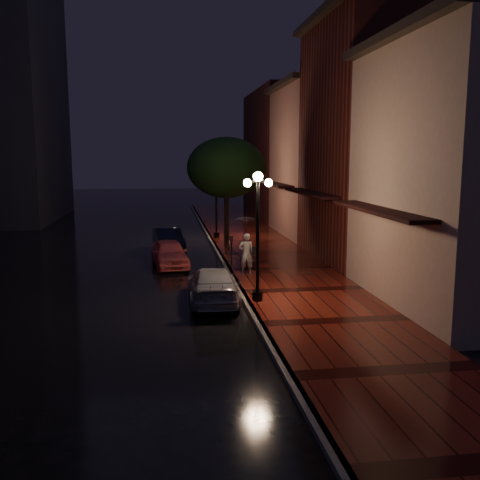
{
  "coord_description": "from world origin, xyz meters",
  "views": [
    {
      "loc": [
        -2.69,
        -22.19,
        4.98
      ],
      "look_at": [
        0.49,
        0.17,
        1.4
      ],
      "focal_mm": 40.0,
      "sensor_mm": 36.0,
      "label": 1
    }
  ],
  "objects_px": {
    "navy_car": "(168,240)",
    "silver_car": "(213,285)",
    "street_tree": "(227,170)",
    "streetlamp_far": "(216,197)",
    "woman_with_umbrella": "(246,236)",
    "parking_meter": "(231,249)",
    "pink_car": "(170,253)",
    "streetlamp_near": "(258,228)"
  },
  "relations": [
    {
      "from": "street_tree",
      "to": "parking_meter",
      "type": "height_order",
      "value": "street_tree"
    },
    {
      "from": "navy_car",
      "to": "streetlamp_far",
      "type": "bearing_deg",
      "value": 41.5
    },
    {
      "from": "streetlamp_near",
      "to": "parking_meter",
      "type": "height_order",
      "value": "streetlamp_near"
    },
    {
      "from": "streetlamp_far",
      "to": "pink_car",
      "type": "height_order",
      "value": "streetlamp_far"
    },
    {
      "from": "parking_meter",
      "to": "navy_car",
      "type": "bearing_deg",
      "value": 98.52
    },
    {
      "from": "streetlamp_far",
      "to": "pink_car",
      "type": "bearing_deg",
      "value": -111.41
    },
    {
      "from": "parking_meter",
      "to": "streetlamp_near",
      "type": "bearing_deg",
      "value": -105.9
    },
    {
      "from": "pink_car",
      "to": "woman_with_umbrella",
      "type": "height_order",
      "value": "woman_with_umbrella"
    },
    {
      "from": "streetlamp_near",
      "to": "silver_car",
      "type": "bearing_deg",
      "value": 158.44
    },
    {
      "from": "silver_car",
      "to": "pink_car",
      "type": "bearing_deg",
      "value": -75.58
    },
    {
      "from": "pink_car",
      "to": "silver_car",
      "type": "bearing_deg",
      "value": -84.02
    },
    {
      "from": "streetlamp_far",
      "to": "parking_meter",
      "type": "xyz_separation_m",
      "value": [
        -0.2,
        -8.64,
        -1.6
      ]
    },
    {
      "from": "navy_car",
      "to": "parking_meter",
      "type": "height_order",
      "value": "parking_meter"
    },
    {
      "from": "navy_car",
      "to": "pink_car",
      "type": "bearing_deg",
      "value": -97.6
    },
    {
      "from": "streetlamp_near",
      "to": "pink_car",
      "type": "bearing_deg",
      "value": 112.89
    },
    {
      "from": "streetlamp_far",
      "to": "woman_with_umbrella",
      "type": "xyz_separation_m",
      "value": [
        0.25,
        -9.93,
        -0.87
      ]
    },
    {
      "from": "street_tree",
      "to": "pink_car",
      "type": "height_order",
      "value": "street_tree"
    },
    {
      "from": "navy_car",
      "to": "woman_with_umbrella",
      "type": "bearing_deg",
      "value": -72.56
    },
    {
      "from": "street_tree",
      "to": "silver_car",
      "type": "relative_size",
      "value": 1.42
    },
    {
      "from": "silver_car",
      "to": "parking_meter",
      "type": "bearing_deg",
      "value": -102.95
    },
    {
      "from": "silver_car",
      "to": "woman_with_umbrella",
      "type": "xyz_separation_m",
      "value": [
        1.7,
        3.5,
        1.14
      ]
    },
    {
      "from": "streetlamp_near",
      "to": "street_tree",
      "type": "xyz_separation_m",
      "value": [
        0.26,
        10.99,
        1.64
      ]
    },
    {
      "from": "streetlamp_far",
      "to": "pink_car",
      "type": "distance_m",
      "value": 8.05
    },
    {
      "from": "street_tree",
      "to": "parking_meter",
      "type": "relative_size",
      "value": 4.14
    },
    {
      "from": "streetlamp_far",
      "to": "navy_car",
      "type": "distance_m",
      "value": 4.81
    },
    {
      "from": "pink_car",
      "to": "street_tree",
      "type": "bearing_deg",
      "value": 47.04
    },
    {
      "from": "navy_car",
      "to": "silver_car",
      "type": "bearing_deg",
      "value": -89.82
    },
    {
      "from": "streetlamp_far",
      "to": "silver_car",
      "type": "distance_m",
      "value": 13.65
    },
    {
      "from": "navy_car",
      "to": "parking_meter",
      "type": "relative_size",
      "value": 2.63
    },
    {
      "from": "street_tree",
      "to": "streetlamp_far",
      "type": "bearing_deg",
      "value": 94.91
    },
    {
      "from": "parking_meter",
      "to": "woman_with_umbrella",
      "type": "bearing_deg",
      "value": -88.64
    },
    {
      "from": "streetlamp_near",
      "to": "street_tree",
      "type": "distance_m",
      "value": 11.12
    },
    {
      "from": "streetlamp_near",
      "to": "streetlamp_far",
      "type": "distance_m",
      "value": 14.0
    },
    {
      "from": "pink_car",
      "to": "navy_car",
      "type": "height_order",
      "value": "pink_car"
    },
    {
      "from": "streetlamp_near",
      "to": "pink_car",
      "type": "xyz_separation_m",
      "value": [
        -2.85,
        6.74,
        -1.99
      ]
    },
    {
      "from": "streetlamp_far",
      "to": "woman_with_umbrella",
      "type": "bearing_deg",
      "value": -88.54
    },
    {
      "from": "pink_car",
      "to": "navy_car",
      "type": "xyz_separation_m",
      "value": [
        -0.01,
        3.94,
        -0.0
      ]
    },
    {
      "from": "street_tree",
      "to": "navy_car",
      "type": "relative_size",
      "value": 1.57
    },
    {
      "from": "streetlamp_near",
      "to": "street_tree",
      "type": "bearing_deg",
      "value": 88.65
    },
    {
      "from": "streetlamp_far",
      "to": "parking_meter",
      "type": "relative_size",
      "value": 3.07
    },
    {
      "from": "streetlamp_far",
      "to": "woman_with_umbrella",
      "type": "height_order",
      "value": "streetlamp_far"
    },
    {
      "from": "streetlamp_far",
      "to": "street_tree",
      "type": "bearing_deg",
      "value": -85.09
    }
  ]
}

